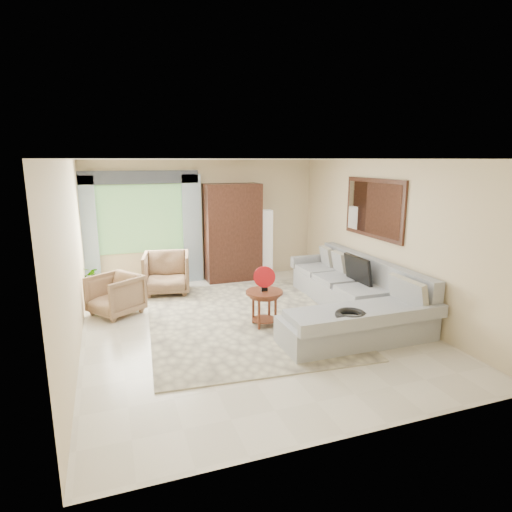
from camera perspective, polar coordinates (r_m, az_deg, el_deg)
name	(u,v)px	position (r m, az deg, el deg)	size (l,w,h in m)	color
ground	(249,326)	(6.93, -1.00, -9.27)	(6.00, 6.00, 0.00)	silver
area_rug	(242,319)	(7.18, -1.81, -8.38)	(3.00, 4.00, 0.02)	beige
sectional_sofa	(352,300)	(7.41, 12.71, -5.77)	(2.30, 3.46, 0.90)	#A2A5AA
tv_screen	(358,270)	(7.66, 13.42, -1.79)	(0.06, 0.74, 0.48)	black
garden_hose	(351,315)	(5.97, 12.53, -7.66)	(0.43, 0.43, 0.09)	black
coffee_table	(264,308)	(6.80, 1.11, -6.93)	(0.59, 0.59, 0.59)	#4D2314
red_disc	(264,277)	(6.64, 1.12, -2.80)	(0.34, 0.34, 0.03)	red
armchair_left	(115,295)	(7.68, -18.26, -4.95)	(0.74, 0.76, 0.69)	#8F704E
armchair_right	(167,273)	(8.63, -11.82, -2.22)	(0.87, 0.90, 0.82)	#8A674B
potted_plant	(91,281)	(8.92, -21.15, -3.08)	(0.53, 0.46, 0.59)	#999999
armoire	(233,232)	(9.31, -3.13, 3.16)	(1.20, 0.55, 2.10)	black
floor_lamp	(266,243)	(9.67, 1.34, 1.73)	(0.24, 0.24, 1.50)	silver
window	(141,219)	(9.17, -15.12, 4.80)	(1.80, 0.04, 1.40)	#669E59
curtain_left	(87,234)	(9.10, -21.59, 2.70)	(0.40, 0.08, 2.30)	#9EB7CC
curtain_right	(192,229)	(9.25, -8.49, 3.61)	(0.40, 0.08, 2.30)	#9EB7CC
valance	(138,177)	(9.03, -15.40, 10.10)	(2.40, 0.12, 0.26)	#1E232D
wall_mirror	(374,208)	(7.90, 15.40, 6.14)	(0.05, 1.70, 1.05)	black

